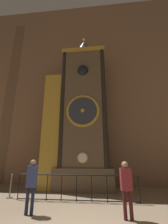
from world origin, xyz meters
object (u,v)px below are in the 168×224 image
Objects in this scene: stanchion_post at (10,190)px; clock_tower at (78,115)px; visitor_far at (126,183)px; visitor_near at (32,181)px.

clock_tower is at bearing 35.32° from stanchion_post.
visitor_far is 5.42m from stanchion_post.
stanchion_post is at bearing -144.68° from clock_tower.
clock_tower is 5.37m from stanchion_post.
stanchion_post is (-1.85, 1.91, -0.69)m from visitor_near.
visitor_far is (2.17, -3.99, -3.42)m from clock_tower.
stanchion_post is at bearing 116.50° from visitor_near.
clock_tower is 10.13× the size of stanchion_post.
visitor_near is at bearing 171.98° from visitor_far.
visitor_far is (3.15, -0.07, -0.02)m from visitor_near.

